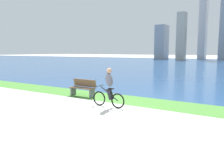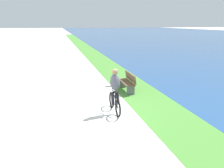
% 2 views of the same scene
% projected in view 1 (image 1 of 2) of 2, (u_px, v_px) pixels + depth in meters
% --- Properties ---
extents(ground_plane, '(300.00, 300.00, 0.00)m').
position_uv_depth(ground_plane, '(91.00, 110.00, 9.59)').
color(ground_plane, '#B2AFA8').
extents(grass_strip_bayside, '(120.00, 2.05, 0.01)m').
position_uv_depth(grass_strip_bayside, '(124.00, 99.00, 11.80)').
color(grass_strip_bayside, '#478433').
rests_on(grass_strip_bayside, ground).
extents(cyclist_lead, '(1.61, 0.52, 1.68)m').
position_uv_depth(cyclist_lead, '(109.00, 88.00, 10.05)').
color(cyclist_lead, black).
rests_on(cyclist_lead, ground).
extents(bench_near_path, '(1.50, 0.47, 0.90)m').
position_uv_depth(bench_near_path, '(83.00, 88.00, 12.59)').
color(bench_near_path, brown).
rests_on(bench_near_path, ground).
extents(city_skyline_far_shore, '(27.78, 11.17, 26.02)m').
position_uv_depth(city_skyline_far_shore, '(214.00, 32.00, 66.18)').
color(city_skyline_far_shore, '#8C939E').
rests_on(city_skyline_far_shore, ground).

